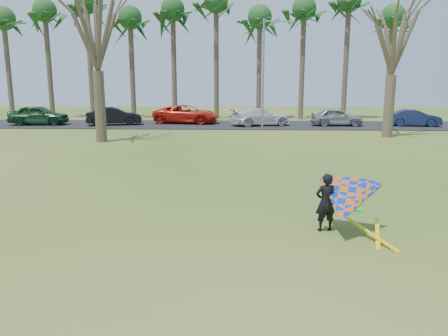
{
  "coord_description": "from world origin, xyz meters",
  "views": [
    {
      "loc": [
        0.57,
        -10.9,
        3.74
      ],
      "look_at": [
        0.0,
        2.0,
        1.1
      ],
      "focal_mm": 35.0,
      "sensor_mm": 36.0,
      "label": 1
    }
  ],
  "objects_px": {
    "bare_tree_right": "(395,33)",
    "bare_tree_left": "(95,23)",
    "kite_flyer": "(345,201)",
    "car_2": "(186,114)",
    "car_5": "(414,118)",
    "car_0": "(39,115)",
    "car_4": "(337,117)",
    "streetlight": "(265,69)",
    "car_1": "(114,116)",
    "car_3": "(260,117)"
  },
  "relations": [
    {
      "from": "bare_tree_left",
      "to": "car_0",
      "type": "bearing_deg",
      "value": 131.75
    },
    {
      "from": "car_0",
      "to": "car_5",
      "type": "distance_m",
      "value": 30.27
    },
    {
      "from": "bare_tree_left",
      "to": "streetlight",
      "type": "distance_m",
      "value": 12.58
    },
    {
      "from": "bare_tree_left",
      "to": "car_2",
      "type": "distance_m",
      "value": 13.04
    },
    {
      "from": "bare_tree_right",
      "to": "car_2",
      "type": "height_order",
      "value": "bare_tree_right"
    },
    {
      "from": "bare_tree_left",
      "to": "car_2",
      "type": "bearing_deg",
      "value": 71.01
    },
    {
      "from": "bare_tree_left",
      "to": "car_3",
      "type": "bearing_deg",
      "value": 43.16
    },
    {
      "from": "streetlight",
      "to": "car_1",
      "type": "height_order",
      "value": "streetlight"
    },
    {
      "from": "bare_tree_left",
      "to": "kite_flyer",
      "type": "xyz_separation_m",
      "value": [
        11.05,
        -15.59,
        -6.08
      ]
    },
    {
      "from": "bare_tree_right",
      "to": "car_2",
      "type": "distance_m",
      "value": 17.28
    },
    {
      "from": "car_4",
      "to": "car_0",
      "type": "bearing_deg",
      "value": 90.39
    },
    {
      "from": "bare_tree_left",
      "to": "kite_flyer",
      "type": "height_order",
      "value": "bare_tree_left"
    },
    {
      "from": "streetlight",
      "to": "car_0",
      "type": "bearing_deg",
      "value": 173.5
    },
    {
      "from": "kite_flyer",
      "to": "car_3",
      "type": "bearing_deg",
      "value": 92.55
    },
    {
      "from": "streetlight",
      "to": "car_5",
      "type": "bearing_deg",
      "value": 11.53
    },
    {
      "from": "bare_tree_right",
      "to": "kite_flyer",
      "type": "bearing_deg",
      "value": -110.5
    },
    {
      "from": "car_1",
      "to": "car_3",
      "type": "distance_m",
      "value": 11.87
    },
    {
      "from": "car_5",
      "to": "car_0",
      "type": "bearing_deg",
      "value": 98.77
    },
    {
      "from": "bare_tree_left",
      "to": "car_3",
      "type": "xyz_separation_m",
      "value": [
        9.94,
        9.32,
        -6.17
      ]
    },
    {
      "from": "bare_tree_left",
      "to": "bare_tree_right",
      "type": "distance_m",
      "value": 18.25
    },
    {
      "from": "car_3",
      "to": "car_1",
      "type": "bearing_deg",
      "value": 71.7
    },
    {
      "from": "car_0",
      "to": "car_1",
      "type": "height_order",
      "value": "car_0"
    },
    {
      "from": "streetlight",
      "to": "car_5",
      "type": "height_order",
      "value": "streetlight"
    },
    {
      "from": "bare_tree_left",
      "to": "car_4",
      "type": "distance_m",
      "value": 19.61
    },
    {
      "from": "streetlight",
      "to": "car_3",
      "type": "relative_size",
      "value": 1.68
    },
    {
      "from": "car_0",
      "to": "car_4",
      "type": "relative_size",
      "value": 1.14
    },
    {
      "from": "car_1",
      "to": "car_5",
      "type": "xyz_separation_m",
      "value": [
        24.09,
        0.24,
        -0.07
      ]
    },
    {
      "from": "car_3",
      "to": "car_5",
      "type": "distance_m",
      "value": 12.22
    },
    {
      "from": "streetlight",
      "to": "car_2",
      "type": "relative_size",
      "value": 1.46
    },
    {
      "from": "bare_tree_left",
      "to": "car_4",
      "type": "height_order",
      "value": "bare_tree_left"
    },
    {
      "from": "car_0",
      "to": "car_3",
      "type": "height_order",
      "value": "car_0"
    },
    {
      "from": "car_0",
      "to": "car_2",
      "type": "relative_size",
      "value": 0.85
    },
    {
      "from": "car_0",
      "to": "car_5",
      "type": "bearing_deg",
      "value": -93.72
    },
    {
      "from": "bare_tree_left",
      "to": "car_5",
      "type": "bearing_deg",
      "value": 23.09
    },
    {
      "from": "bare_tree_right",
      "to": "bare_tree_left",
      "type": "bearing_deg",
      "value": -170.54
    },
    {
      "from": "car_0",
      "to": "bare_tree_left",
      "type": "bearing_deg",
      "value": -142.67
    },
    {
      "from": "bare_tree_right",
      "to": "car_5",
      "type": "distance_m",
      "value": 9.66
    },
    {
      "from": "car_2",
      "to": "kite_flyer",
      "type": "height_order",
      "value": "kite_flyer"
    },
    {
      "from": "streetlight",
      "to": "car_5",
      "type": "relative_size",
      "value": 2.04
    },
    {
      "from": "car_2",
      "to": "kite_flyer",
      "type": "xyz_separation_m",
      "value": [
        7.3,
        -26.49,
        0.02
      ]
    },
    {
      "from": "car_4",
      "to": "kite_flyer",
      "type": "distance_m",
      "value": 25.53
    },
    {
      "from": "bare_tree_left",
      "to": "car_0",
      "type": "relative_size",
      "value": 2.09
    },
    {
      "from": "streetlight",
      "to": "car_1",
      "type": "relative_size",
      "value": 1.83
    },
    {
      "from": "bare_tree_left",
      "to": "kite_flyer",
      "type": "distance_m",
      "value": 20.05
    },
    {
      "from": "car_2",
      "to": "car_3",
      "type": "bearing_deg",
      "value": -96.06
    },
    {
      "from": "car_2",
      "to": "car_4",
      "type": "bearing_deg",
      "value": -88.53
    },
    {
      "from": "streetlight",
      "to": "car_2",
      "type": "bearing_deg",
      "value": 148.68
    },
    {
      "from": "bare_tree_left",
      "to": "car_2",
      "type": "xyz_separation_m",
      "value": [
        3.75,
        10.9,
        -6.09
      ]
    },
    {
      "from": "car_0",
      "to": "kite_flyer",
      "type": "relative_size",
      "value": 1.95
    },
    {
      "from": "car_1",
      "to": "car_3",
      "type": "xyz_separation_m",
      "value": [
        11.87,
        0.11,
        -0.03
      ]
    }
  ]
}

